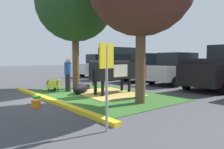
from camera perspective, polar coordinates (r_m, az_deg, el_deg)
ground_plane at (r=9.42m, az=-13.84°, el=-6.02°), size 80.00×80.00×0.00m
grass_island at (r=9.91m, az=-2.96°, el=-5.33°), size 6.82×4.56×0.02m
curb_yellow at (r=8.71m, az=-16.04°, el=-6.51°), size 8.02×0.24×0.12m
hay_bedding at (r=10.15m, az=-1.32°, el=-5.01°), size 3.46×2.76×0.04m
shade_tree_left at (r=12.24m, az=-9.76°, el=18.30°), size 4.18×4.18×6.75m
cow_holstein at (r=10.08m, az=0.70°, el=1.02°), size 0.89×3.14×1.54m
calf_lying at (r=10.24m, az=-8.23°, el=-3.77°), size 0.96×1.29×0.48m
person_handler at (r=9.12m, az=8.03°, el=-0.75°), size 0.34×0.48×1.62m
person_visitor_near at (r=10.94m, az=-11.62°, el=0.28°), size 0.34×0.47×1.70m
wheelbarrow at (r=11.38m, az=-15.11°, el=-2.31°), size 1.52×1.15×0.63m
parking_sign at (r=4.82m, az=-1.44°, el=1.27°), size 0.12×0.44×2.01m
bucket_green at (r=8.45m, az=-19.24°, el=-6.29°), size 0.29×0.29×0.29m
bucket_orange at (r=7.81m, az=-19.47°, el=-7.24°), size 0.32×0.32×0.27m
hatchback_white at (r=19.65m, az=-3.01°, el=2.33°), size 2.11×4.44×2.02m
suv_dark_grey at (r=17.58m, az=2.21°, el=3.03°), size 2.21×4.65×2.52m
sedan_red at (r=15.98m, az=9.70°, el=1.81°), size 2.11×4.44×2.02m
sedan_silver at (r=14.46m, az=16.89°, el=1.42°), size 2.11×4.44×2.02m
pickup_truck_black at (r=13.22m, az=27.23°, el=1.44°), size 2.33×5.45×2.42m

